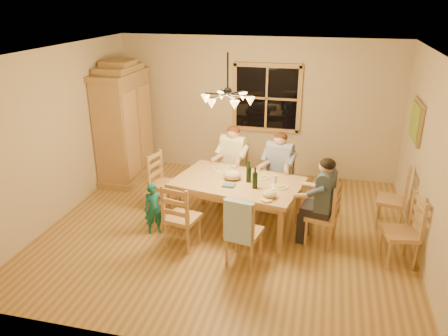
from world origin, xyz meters
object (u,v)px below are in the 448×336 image
(chandelier, at_px, (228,98))
(chair_near_right, at_px, (244,242))
(armoire, at_px, (124,126))
(wine_bottle_a, at_px, (249,172))
(chair_end_left, at_px, (166,193))
(chair_far_right, at_px, (278,190))
(chair_spare_front, at_px, (399,243))
(chair_spare_back, at_px, (390,209))
(chair_end_right, at_px, (321,225))
(chair_near_left, at_px, (183,227))
(adult_woman, at_px, (233,154))
(wine_bottle_b, at_px, (255,178))
(child, at_px, (154,209))
(dining_table, at_px, (238,187))
(adult_plaid_man, at_px, (279,161))
(adult_slate_man, at_px, (324,191))
(chair_far_left, at_px, (233,182))

(chandelier, bearing_deg, chair_near_right, -62.30)
(armoire, distance_m, wine_bottle_a, 3.06)
(chair_end_left, bearing_deg, chandelier, 80.66)
(wine_bottle_a, bearing_deg, chair_far_right, 65.43)
(chandelier, bearing_deg, armoire, 146.54)
(chair_spare_front, bearing_deg, chair_far_right, 42.47)
(chandelier, bearing_deg, chair_spare_back, 15.84)
(chair_end_right, xyz_separation_m, wine_bottle_a, (-1.13, 0.26, 0.62))
(chair_near_left, height_order, adult_woman, adult_woman)
(wine_bottle_b, distance_m, child, 1.61)
(armoire, xyz_separation_m, chair_far_right, (3.08, -0.61, -0.75))
(chair_end_left, xyz_separation_m, chair_end_right, (2.59, -0.51, 0.00))
(adult_woman, bearing_deg, chair_spare_back, -178.85)
(adult_woman, bearing_deg, chair_near_left, 90.00)
(dining_table, relative_size, chair_spare_front, 2.11)
(chair_end_right, xyz_separation_m, adult_plaid_man, (-0.76, 1.06, 0.54))
(chandelier, relative_size, adult_plaid_man, 0.88)
(chair_near_left, bearing_deg, adult_slate_man, 26.57)
(chair_spare_back, bearing_deg, chair_near_left, 125.29)
(chair_near_right, distance_m, chair_spare_back, 2.52)
(adult_slate_man, height_order, wine_bottle_a, adult_slate_man)
(armoire, height_order, chair_end_right, armoire)
(chair_far_right, bearing_deg, chair_spare_front, 154.55)
(dining_table, xyz_separation_m, adult_woman, (-0.29, 0.97, 0.18))
(chair_near_right, relative_size, adult_slate_man, 1.13)
(chair_far_left, distance_m, chair_end_right, 2.01)
(chair_far_left, bearing_deg, armoire, -0.05)
(chair_near_left, bearing_deg, chair_end_right, 26.57)
(chair_end_right, bearing_deg, wine_bottle_a, 88.22)
(adult_plaid_man, bearing_deg, wine_bottle_a, 76.55)
(chair_far_left, xyz_separation_m, chair_near_left, (-0.35, -1.76, 0.00))
(wine_bottle_b, xyz_separation_m, chair_spare_back, (2.03, 0.71, -0.62))
(chair_end_right, distance_m, chair_spare_front, 1.07)
(chair_end_right, distance_m, adult_slate_man, 0.54)
(child, xyz_separation_m, chair_spare_front, (3.51, 0.01, -0.10))
(chair_near_left, xyz_separation_m, child, (-0.54, 0.26, 0.10))
(chair_far_right, height_order, chair_near_left, same)
(chair_far_right, height_order, chair_end_right, same)
(wine_bottle_a, bearing_deg, chair_spare_back, 13.22)
(chair_spare_front, bearing_deg, chair_near_right, 91.54)
(chair_spare_front, bearing_deg, wine_bottle_b, 70.08)
(chair_far_left, distance_m, chair_spare_back, 2.66)
(adult_slate_man, distance_m, chair_spare_back, 1.39)
(dining_table, bearing_deg, chandelier, -123.41)
(chair_near_right, xyz_separation_m, child, (-1.48, 0.44, 0.10))
(adult_woman, height_order, child, adult_woman)
(chair_near_left, height_order, adult_plaid_man, adult_plaid_man)
(chair_end_right, bearing_deg, adult_woman, 63.43)
(dining_table, distance_m, chair_spare_back, 2.41)
(chair_far_left, bearing_deg, chair_end_left, 46.74)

